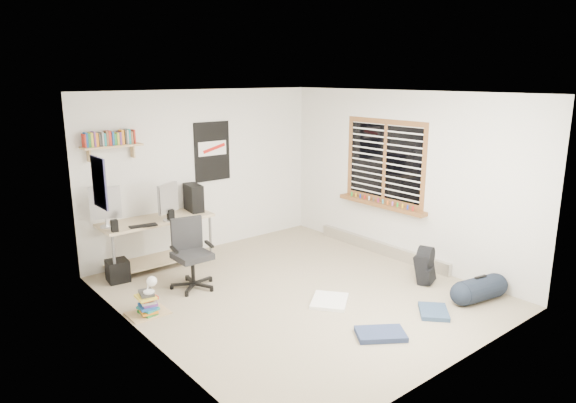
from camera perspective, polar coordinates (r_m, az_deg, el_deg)
floor at (r=6.68m, az=1.05°, el=-10.04°), size 4.00×4.50×0.01m
ceiling at (r=6.12m, az=1.15°, el=12.00°), size 4.00×4.50×0.01m
back_wall at (r=8.09m, az=-9.34°, el=3.32°), size 4.00×0.01×2.50m
left_wall at (r=5.25m, az=-15.82°, el=-2.73°), size 0.01×4.50×2.50m
right_wall at (r=7.71m, az=12.52°, el=2.65°), size 0.01×4.50×2.50m
desk at (r=7.66m, az=-14.42°, el=-4.38°), size 1.72×1.21×0.72m
monitor_left at (r=7.23m, az=-19.56°, el=-1.06°), size 0.41×0.24×0.44m
monitor_right at (r=7.31m, az=-13.15°, el=-0.57°), size 0.38×0.24×0.41m
pc_tower at (r=7.78m, az=-10.45°, el=0.40°), size 0.24×0.41×0.41m
keyboard at (r=7.18m, az=-15.79°, el=-2.62°), size 0.38×0.19×0.02m
speaker_left at (r=7.03m, az=-18.72°, el=-2.59°), size 0.09×0.09×0.16m
speaker_right at (r=7.33m, az=-12.90°, el=-1.51°), size 0.09×0.09×0.17m
office_chair at (r=6.75m, az=-10.61°, el=-5.54°), size 0.70×0.70×0.92m
wall_shelf at (r=7.30m, az=-18.96°, el=5.84°), size 0.80×0.22×0.24m
poster_back_wall at (r=8.10m, az=-8.41°, el=5.52°), size 0.62×0.03×0.92m
poster_left_wall at (r=6.29m, az=-20.24°, el=1.97°), size 0.02×0.42×0.60m
window at (r=7.82m, az=10.62°, el=4.39°), size 0.10×1.50×1.26m
baseboard_heater at (r=8.15m, az=10.22°, el=-5.08°), size 0.08×2.50×0.18m
backpack at (r=7.13m, az=14.96°, el=-7.18°), size 0.36×0.32×0.39m
duffel_bag at (r=6.81m, az=20.48°, el=-9.18°), size 0.35×0.35×0.58m
tshirt at (r=6.40m, az=4.64°, el=-10.97°), size 0.64×0.63×0.04m
jeans_a at (r=5.71m, az=10.26°, el=-14.28°), size 0.61×0.56×0.06m
jeans_b at (r=6.34m, az=15.88°, el=-11.70°), size 0.52×0.52×0.05m
book_stack at (r=6.27m, az=-15.37°, el=-10.70°), size 0.50×0.43×0.31m
desk_lamp at (r=6.17m, az=-15.26°, el=-8.77°), size 0.14×0.22×0.22m
subwoofer at (r=7.33m, az=-18.39°, el=-7.36°), size 0.30×0.30×0.31m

